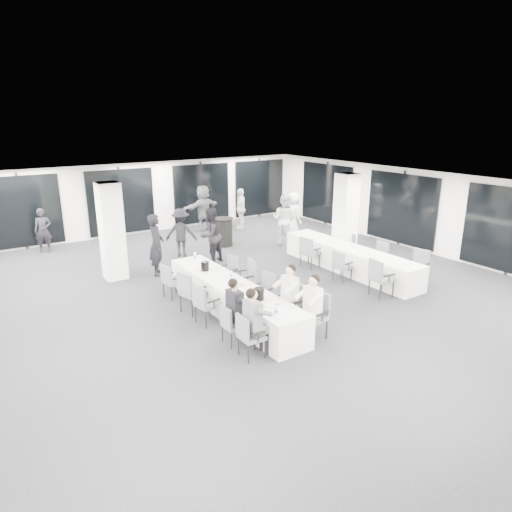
{
  "coord_description": "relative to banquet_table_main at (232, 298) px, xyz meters",
  "views": [
    {
      "loc": [
        -6.36,
        -9.56,
        4.56
      ],
      "look_at": [
        -0.13,
        -0.2,
        1.09
      ],
      "focal_mm": 32.0,
      "sensor_mm": 36.0,
      "label": 1
    }
  ],
  "objects": [
    {
      "name": "plate_c",
      "position": [
        0.14,
        -0.25,
        0.39
      ],
      "size": [
        0.18,
        0.18,
        0.03
      ],
      "color": "white",
      "rests_on": "banquet_table_main"
    },
    {
      "name": "chair_main_left_mid",
      "position": [
        -0.83,
        -0.19,
        0.17
      ],
      "size": [
        0.55,
        0.59,
        0.96
      ],
      "rotation": [
        0.0,
        0.0,
        -1.42
      ],
      "color": "#53555B",
      "rests_on": "floor"
    },
    {
      "name": "plate_b",
      "position": [
        0.15,
        -1.64,
        0.39
      ],
      "size": [
        0.19,
        0.19,
        0.03
      ],
      "color": "white",
      "rests_on": "banquet_table_main"
    },
    {
      "name": "column_left",
      "position": [
        -1.57,
        4.02,
        1.02
      ],
      "size": [
        0.6,
        0.6,
        2.8
      ],
      "primitive_type": "cube",
      "color": "white",
      "rests_on": "floor"
    },
    {
      "name": "seated_guest_d",
      "position": [
        0.67,
        -1.29,
        0.44
      ],
      "size": [
        0.5,
        0.38,
        1.44
      ],
      "rotation": [
        0.0,
        0.0,
        1.57
      ],
      "color": "silver",
      "rests_on": "floor"
    },
    {
      "name": "chair_side_left_far",
      "position": [
        3.72,
        1.61,
        0.19
      ],
      "size": [
        0.6,
        0.63,
        0.99
      ],
      "rotation": [
        0.0,
        0.0,
        -1.34
      ],
      "color": "#53555B",
      "rests_on": "floor"
    },
    {
      "name": "seated_guest_a",
      "position": [
        -0.67,
        -2.01,
        0.44
      ],
      "size": [
        0.5,
        0.38,
        1.44
      ],
      "rotation": [
        0.0,
        0.0,
        -1.57
      ],
      "color": "#55585D",
      "rests_on": "floor"
    },
    {
      "name": "chair_main_left_far",
      "position": [
        -0.83,
        1.71,
        0.14
      ],
      "size": [
        0.52,
        0.55,
        0.9
      ],
      "rotation": [
        0.0,
        0.0,
        -1.41
      ],
      "color": "#53555B",
      "rests_on": "floor"
    },
    {
      "name": "standing_guest_e",
      "position": [
        5.79,
        5.07,
        0.6
      ],
      "size": [
        0.63,
        0.97,
        1.94
      ],
      "primitive_type": "imported",
      "rotation": [
        0.0,
        0.0,
        1.51
      ],
      "color": "silver",
      "rests_on": "floor"
    },
    {
      "name": "banquet_table_side",
      "position": [
        4.55,
        0.7,
        0.0
      ],
      "size": [
        0.9,
        5.0,
        0.75
      ],
      "primitive_type": "cube",
      "color": "silver",
      "rests_on": "floor"
    },
    {
      "name": "chair_main_left_fourth",
      "position": [
        -0.84,
        0.54,
        0.22
      ],
      "size": [
        0.62,
        0.66,
        1.04
      ],
      "rotation": [
        0.0,
        0.0,
        -1.35
      ],
      "color": "#53555B",
      "rests_on": "floor"
    },
    {
      "name": "water_bottle_b",
      "position": [
        0.16,
        0.31,
        0.48
      ],
      "size": [
        0.06,
        0.06,
        0.2
      ],
      "primitive_type": "cylinder",
      "color": "silver",
      "rests_on": "banquet_table_main"
    },
    {
      "name": "standing_guest_c",
      "position": [
        0.97,
        4.95,
        0.54
      ],
      "size": [
        1.33,
        1.14,
        1.84
      ],
      "primitive_type": "imported",
      "rotation": [
        0.0,
        0.0,
        2.59
      ],
      "color": "black",
      "rests_on": "floor"
    },
    {
      "name": "chair_side_right_near",
      "position": [
        5.38,
        -1.17,
        0.18
      ],
      "size": [
        0.57,
        0.61,
        0.98
      ],
      "rotation": [
        0.0,
        0.0,
        1.76
      ],
      "color": "#53555B",
      "rests_on": "floor"
    },
    {
      "name": "seated_guest_c",
      "position": [
        0.67,
        -2.07,
        0.44
      ],
      "size": [
        0.5,
        0.38,
        1.44
      ],
      "rotation": [
        0.0,
        0.0,
        1.57
      ],
      "color": "silver",
      "rests_on": "floor"
    },
    {
      "name": "plate_a",
      "position": [
        -0.18,
        -1.53,
        0.39
      ],
      "size": [
        0.22,
        0.22,
        0.03
      ],
      "color": "white",
      "rests_on": "banquet_table_main"
    },
    {
      "name": "water_bottle_c",
      "position": [
        0.1,
        2.14,
        0.49
      ],
      "size": [
        0.07,
        0.07,
        0.22
      ],
      "primitive_type": "cylinder",
      "color": "silver",
      "rests_on": "banquet_table_main"
    },
    {
      "name": "chair_main_right_mid",
      "position": [
        0.83,
        -0.2,
        0.14
      ],
      "size": [
        0.53,
        0.56,
        0.89
      ],
      "rotation": [
        0.0,
        0.0,
        1.78
      ],
      "color": "#53555B",
      "rests_on": "floor"
    },
    {
      "name": "chair_main_right_second",
      "position": [
        0.83,
        -1.31,
        0.19
      ],
      "size": [
        0.59,
        0.62,
        0.98
      ],
      "rotation": [
        0.0,
        0.0,
        1.36
      ],
      "color": "#53555B",
      "rests_on": "floor"
    },
    {
      "name": "room",
      "position": [
        2.11,
        1.93,
        1.01
      ],
      "size": [
        14.04,
        16.04,
        2.84
      ],
      "color": "black",
      "rests_on": "ground"
    },
    {
      "name": "standing_guest_g",
      "position": [
        -2.79,
        8.02,
        0.49
      ],
      "size": [
        0.75,
        0.67,
        1.74
      ],
      "primitive_type": "imported",
      "rotation": [
        0.0,
        0.0,
        -0.28
      ],
      "color": "black",
      "rests_on": "floor"
    },
    {
      "name": "ice_bucket_far",
      "position": [
        -0.08,
        1.21,
        0.5
      ],
      "size": [
        0.21,
        0.21,
        0.24
      ],
      "primitive_type": "cylinder",
      "color": "black",
      "rests_on": "banquet_table_main"
    },
    {
      "name": "chair_main_left_near",
      "position": [
        -0.83,
        -2.01,
        0.14
      ],
      "size": [
        0.47,
        0.53,
        0.91
      ],
      "rotation": [
        0.0,
        0.0,
        -1.6
      ],
      "color": "#53555B",
      "rests_on": "floor"
    },
    {
      "name": "ice_bucket_near",
      "position": [
        -0.01,
        -1.17,
        0.5
      ],
      "size": [
        0.23,
        0.23,
        0.26
      ],
      "primitive_type": "cylinder",
      "color": "black",
      "rests_on": "banquet_table_main"
    },
    {
      "name": "seated_guest_b",
      "position": [
        -0.67,
        -1.35,
        0.44
      ],
      "size": [
        0.5,
        0.38,
        1.44
      ],
      "rotation": [
        0.0,
        0.0,
        -1.57
      ],
      "color": "black",
      "rests_on": "floor"
    },
    {
      "name": "chair_side_left_mid",
      "position": [
        3.72,
        0.19,
        0.13
      ],
      "size": [
        0.49,
        0.53,
        0.88
      ],
      "rotation": [
        0.0,
        0.0,
        -1.46
      ],
      "color": "#53555B",
      "rests_on": "floor"
    },
    {
      "name": "chair_main_right_fourth",
      "position": [
        0.84,
        0.65,
        0.2
      ],
      "size": [
        0.59,
        0.63,
        1.0
      ],
      "rotation": [
        0.0,
        0.0,
        1.37
      ],
      "color": "#53555B",
      "rests_on": "floor"
    },
    {
      "name": "banquet_table_main",
      "position": [
        0.0,
        0.0,
        0.0
      ],
      "size": [
        0.9,
        5.0,
        0.75
      ],
      "primitive_type": "cube",
      "color": "silver",
      "rests_on": "floor"
    },
    {
      "name": "standing_guest_d",
      "position": [
        4.71,
        7.18,
        0.59
      ],
      "size": [
        1.24,
        1.25,
        1.92
      ],
      "primitive_type": "imported",
      "rotation": [
        0.0,
        0.0,
        3.94
      ],
      "color": "silver",
      "rests_on": "floor"
    },
    {
      "name": "wine_glass",
      "position": [
        0.12,
        -2.15,
        0.54
      ],
      "size": [
        0.09,
        0.09,
        0.22
      ],
      "color": "silver",
      "rests_on": "banquet_table_main"
    },
    {
      "name": "column_right",
      "position": [
        5.43,
        1.82,
        1.02
      ],
      "size": [
        0.6,
        0.6,
        2.8
      ],
      "primitive_type": "cube",
      "color": "white",
      "rests_on": "floor"
    },
    {
      "name": "chair_main_right_near",
      "position": [
        0.84,
        -2.06,
        0.2
      ],
      "size": [
        0.56,
        0.61,
        1.01
      ],
      "rotation": [
        0.0,
        0.0,
        1.68
      ],
      "color": "#53555B",
      "rests_on": "floor"
    },
    {
      "name": "standing_guest_f",
      "position": [
        3.22,
        7.68,
        0.7
      ],
      "size": [
        2.09,
        1.21,
        2.14
      ],
      "primitive_type": "imported",
      "rotation": [
        0.0,
        0.0,
        3.39
      ],
      "color": "#55585D",
      "rests_on": "floor"
    },
    {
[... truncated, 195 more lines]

